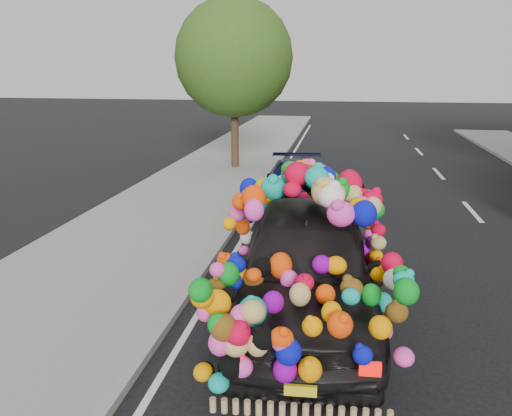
{
  "coord_description": "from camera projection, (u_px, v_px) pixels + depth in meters",
  "views": [
    {
      "loc": [
        0.07,
        -8.52,
        3.7
      ],
      "look_at": [
        -1.4,
        0.11,
        1.22
      ],
      "focal_mm": 35.0,
      "sensor_mm": 36.0,
      "label": 1
    }
  ],
  "objects": [
    {
      "name": "navy_sedan",
      "position": [
        295.0,
        187.0,
        13.37
      ],
      "size": [
        2.06,
        4.38,
        1.24
      ],
      "primitive_type": "imported",
      "rotation": [
        0.0,
        0.0,
        0.08
      ],
      "color": "#090A33",
      "rests_on": "ground"
    },
    {
      "name": "tree_near_sidewalk",
      "position": [
        234.0,
        58.0,
        17.63
      ],
      "size": [
        4.2,
        4.2,
        6.13
      ],
      "color": "#332114",
      "rests_on": "ground"
    },
    {
      "name": "kerb",
      "position": [
        206.0,
        266.0,
        9.46
      ],
      "size": [
        0.15,
        60.0,
        0.13
      ],
      "primitive_type": "cube",
      "color": "gray",
      "rests_on": "ground"
    },
    {
      "name": "sidewalk",
      "position": [
        110.0,
        260.0,
        9.78
      ],
      "size": [
        4.0,
        60.0,
        0.12
      ],
      "primitive_type": "cube",
      "color": "gray",
      "rests_on": "ground"
    },
    {
      "name": "ground",
      "position": [
        331.0,
        278.0,
        9.1
      ],
      "size": [
        100.0,
        100.0,
        0.0
      ],
      "primitive_type": "plane",
      "color": "black",
      "rests_on": "ground"
    },
    {
      "name": "plush_art_car",
      "position": [
        306.0,
        240.0,
        7.39
      ],
      "size": [
        2.69,
        5.39,
        2.37
      ],
      "rotation": [
        0.0,
        0.0,
        0.06
      ],
      "color": "black",
      "rests_on": "ground"
    }
  ]
}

